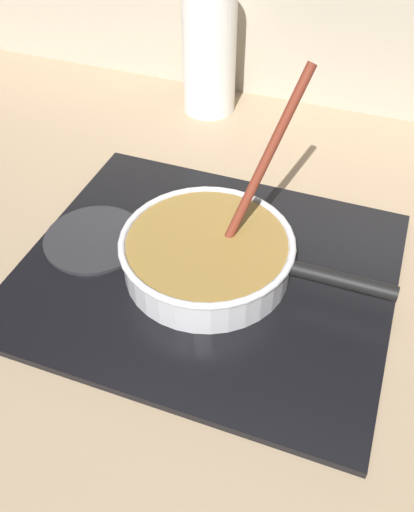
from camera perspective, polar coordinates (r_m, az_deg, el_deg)
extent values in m
cube|color=#9E8466|center=(0.75, -2.33, -14.01)|extent=(2.40, 1.60, 0.04)
cube|color=black|center=(0.86, 0.00, -1.69)|extent=(0.56, 0.48, 0.01)
torus|color=#592D0C|center=(0.85, 0.00, -1.22)|extent=(0.18, 0.18, 0.01)
cylinder|color=#262628|center=(0.92, -11.48, 1.75)|extent=(0.16, 0.16, 0.01)
cylinder|color=silver|center=(0.83, 0.00, 0.00)|extent=(0.25, 0.25, 0.06)
cylinder|color=olive|center=(0.83, 0.00, 0.20)|extent=(0.24, 0.24, 0.05)
torus|color=silver|center=(0.81, 0.00, 1.48)|extent=(0.26, 0.26, 0.01)
cylinder|color=black|center=(0.79, 13.73, -2.46)|extent=(0.15, 0.02, 0.02)
cylinder|color=beige|center=(0.89, -1.98, 4.81)|extent=(0.03, 0.03, 0.01)
cylinder|color=beige|center=(0.76, -2.26, -3.43)|extent=(0.03, 0.03, 0.01)
cylinder|color=#E5CC7A|center=(0.81, 1.49, 0.18)|extent=(0.03, 0.03, 0.01)
cylinder|color=beige|center=(0.81, -3.34, 0.43)|extent=(0.03, 0.03, 0.01)
cylinder|color=#E5CC7A|center=(0.84, -0.69, 2.49)|extent=(0.03, 0.03, 0.01)
cylinder|color=#EDD88C|center=(0.80, -5.67, -0.49)|extent=(0.03, 0.03, 0.01)
cylinder|color=beige|center=(0.83, -5.44, 1.60)|extent=(0.04, 0.04, 0.01)
cylinder|color=#EDD88C|center=(0.80, 4.29, -0.22)|extent=(0.04, 0.04, 0.01)
cylinder|color=maroon|center=(0.79, 6.01, 9.68)|extent=(0.09, 0.13, 0.25)
cube|color=brown|center=(0.83, 1.84, 1.14)|extent=(0.05, 0.05, 0.01)
cylinder|color=white|center=(1.22, 0.24, 20.17)|extent=(0.11, 0.11, 0.25)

